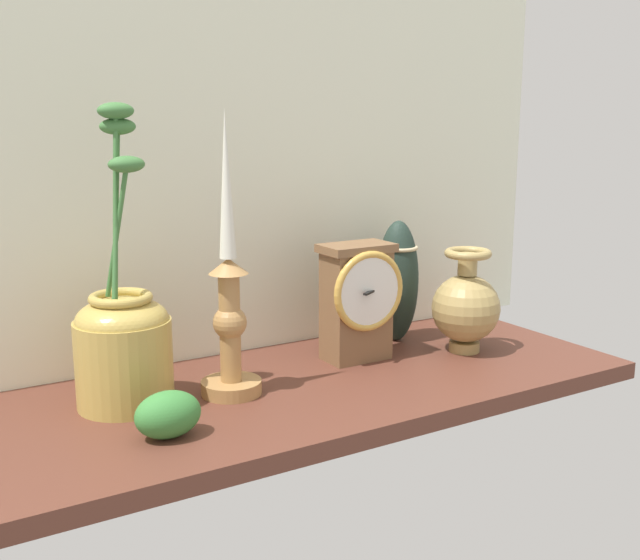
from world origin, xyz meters
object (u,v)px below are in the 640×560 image
at_px(brass_vase_bulbous, 466,306).
at_px(brass_vase_jar, 123,341).
at_px(mantel_clock, 358,300).
at_px(tall_ceramic_vase, 397,280).
at_px(candlestick_tall_left, 229,308).

bearing_deg(brass_vase_bulbous, brass_vase_jar, 174.38).
relative_size(mantel_clock, brass_vase_jar, 0.47).
relative_size(mantel_clock, brass_vase_bulbous, 1.09).
distance_m(brass_vase_jar, tall_ceramic_vase, 0.46).
distance_m(candlestick_tall_left, tall_ceramic_vase, 0.34).
bearing_deg(brass_vase_jar, candlestick_tall_left, -14.51).
xyz_separation_m(mantel_clock, brass_vase_bulbous, (0.16, -0.05, -0.02)).
bearing_deg(tall_ceramic_vase, brass_vase_bulbous, -62.73).
relative_size(mantel_clock, tall_ceramic_vase, 0.89).
relative_size(mantel_clock, candlestick_tall_left, 0.47).
xyz_separation_m(candlestick_tall_left, tall_ceramic_vase, (0.33, 0.09, -0.02)).
bearing_deg(brass_vase_bulbous, mantel_clock, 162.91).
relative_size(candlestick_tall_left, tall_ceramic_vase, 1.88).
bearing_deg(brass_vase_jar, tall_ceramic_vase, 6.51).
xyz_separation_m(mantel_clock, brass_vase_jar, (-0.35, 0.00, -0.01)).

